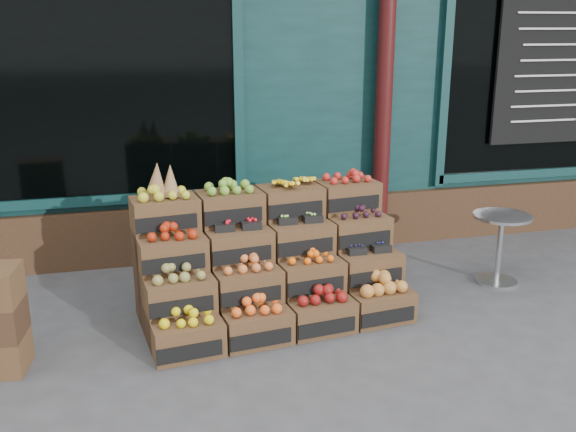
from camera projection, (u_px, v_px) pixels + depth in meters
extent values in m
plane|color=#424244|center=(334.00, 341.00, 5.10)|extent=(60.00, 60.00, 0.00)
cube|color=#0D2F2F|center=(224.00, 27.00, 9.25)|extent=(12.00, 6.00, 4.80)
cube|color=#0D2F2F|center=(270.00, 115.00, 6.77)|extent=(12.00, 0.12, 3.00)
cube|color=#3D2718|center=(272.00, 226.00, 7.04)|extent=(12.00, 0.18, 0.60)
cube|color=black|center=(112.00, 96.00, 6.25)|extent=(2.40, 0.06, 2.00)
cube|color=black|center=(541.00, 85.00, 7.39)|extent=(2.40, 0.06, 2.00)
cylinder|color=#380D0D|center=(384.00, 105.00, 6.84)|extent=(0.18, 0.18, 3.20)
cube|color=black|center=(547.00, 73.00, 7.28)|extent=(1.30, 0.04, 1.60)
cube|color=#51361F|center=(187.00, 337.00, 4.87)|extent=(0.57, 0.43, 0.27)
cube|color=black|center=(193.00, 352.00, 4.70)|extent=(0.49, 0.07, 0.12)
cube|color=yellow|center=(186.00, 316.00, 4.82)|extent=(0.45, 0.33, 0.09)
cube|color=#51361F|center=(256.00, 326.00, 5.06)|extent=(0.57, 0.43, 0.27)
cube|color=black|center=(264.00, 339.00, 4.89)|extent=(0.49, 0.07, 0.12)
cube|color=#F75C1B|center=(256.00, 305.00, 5.01)|extent=(0.45, 0.33, 0.09)
cube|color=#51361F|center=(320.00, 315.00, 5.25)|extent=(0.57, 0.43, 0.27)
cube|color=black|center=(330.00, 328.00, 5.08)|extent=(0.49, 0.07, 0.12)
cube|color=maroon|center=(320.00, 294.00, 5.20)|extent=(0.45, 0.33, 0.10)
cube|color=#51361F|center=(379.00, 305.00, 5.44)|extent=(0.57, 0.43, 0.27)
cube|color=black|center=(391.00, 317.00, 5.27)|extent=(0.49, 0.07, 0.12)
cube|color=#B97330|center=(380.00, 284.00, 5.39)|extent=(0.45, 0.33, 0.12)
cube|color=#51361F|center=(179.00, 294.00, 5.00)|extent=(0.57, 0.43, 0.27)
cube|color=black|center=(185.00, 307.00, 4.83)|extent=(0.49, 0.07, 0.12)
cube|color=olive|center=(178.00, 273.00, 4.95)|extent=(0.45, 0.33, 0.09)
cube|color=#51361F|center=(247.00, 284.00, 5.19)|extent=(0.57, 0.43, 0.27)
cube|color=black|center=(254.00, 296.00, 5.02)|extent=(0.49, 0.07, 0.12)
cube|color=orange|center=(246.00, 264.00, 5.14)|extent=(0.45, 0.33, 0.09)
cube|color=#51361F|center=(309.00, 275.00, 5.38)|extent=(0.57, 0.43, 0.27)
cube|color=black|center=(319.00, 287.00, 5.21)|extent=(0.49, 0.07, 0.12)
cube|color=#F25C0D|center=(310.00, 256.00, 5.33)|extent=(0.45, 0.33, 0.07)
cube|color=#51361F|center=(368.00, 267.00, 5.57)|extent=(0.57, 0.43, 0.27)
cube|color=black|center=(379.00, 277.00, 5.40)|extent=(0.49, 0.07, 0.12)
cube|color=#1D1B43|center=(368.00, 251.00, 5.52)|extent=(0.45, 0.33, 0.03)
cube|color=#51361F|center=(172.00, 253.00, 5.12)|extent=(0.57, 0.43, 0.27)
cube|color=black|center=(177.00, 264.00, 4.96)|extent=(0.49, 0.07, 0.12)
cube|color=#9B200A|center=(171.00, 232.00, 5.07)|extent=(0.45, 0.33, 0.09)
cube|color=#51361F|center=(238.00, 245.00, 5.31)|extent=(0.57, 0.43, 0.27)
cube|color=black|center=(245.00, 255.00, 5.15)|extent=(0.49, 0.07, 0.12)
cube|color=red|center=(238.00, 227.00, 5.27)|extent=(0.45, 0.33, 0.04)
cube|color=#51361F|center=(300.00, 237.00, 5.50)|extent=(0.57, 0.43, 0.27)
cube|color=black|center=(308.00, 247.00, 5.34)|extent=(0.49, 0.07, 0.12)
cube|color=#90C85C|center=(300.00, 221.00, 5.46)|extent=(0.45, 0.33, 0.03)
cube|color=#51361F|center=(357.00, 230.00, 5.69)|extent=(0.57, 0.43, 0.27)
cube|color=black|center=(367.00, 240.00, 5.52)|extent=(0.49, 0.07, 0.12)
cube|color=black|center=(358.00, 212.00, 5.65)|extent=(0.45, 0.33, 0.07)
cube|color=#51361F|center=(165.00, 214.00, 5.25)|extent=(0.57, 0.43, 0.27)
cube|color=black|center=(170.00, 223.00, 5.08)|extent=(0.49, 0.07, 0.12)
cube|color=gold|center=(164.00, 193.00, 5.20)|extent=(0.45, 0.33, 0.09)
cube|color=#51361F|center=(230.00, 207.00, 5.44)|extent=(0.57, 0.43, 0.27)
cube|color=black|center=(236.00, 216.00, 5.27)|extent=(0.49, 0.07, 0.12)
cube|color=#679D2F|center=(229.00, 187.00, 5.39)|extent=(0.45, 0.33, 0.09)
cube|color=#51361F|center=(290.00, 201.00, 5.63)|extent=(0.57, 0.43, 0.27)
cube|color=black|center=(298.00, 210.00, 5.46)|extent=(0.49, 0.07, 0.12)
cube|color=yellow|center=(290.00, 182.00, 5.58)|extent=(0.45, 0.33, 0.08)
cube|color=#51361F|center=(347.00, 195.00, 5.82)|extent=(0.57, 0.43, 0.27)
cube|color=black|center=(356.00, 204.00, 5.65)|extent=(0.49, 0.07, 0.12)
cube|color=red|center=(347.00, 177.00, 5.77)|extent=(0.45, 0.33, 0.08)
cube|color=#3D2718|center=(279.00, 309.00, 5.36)|extent=(2.21, 0.62, 0.27)
cube|color=#3D2718|center=(270.00, 285.00, 5.52)|extent=(2.21, 0.62, 0.53)
cube|color=#3D2718|center=(261.00, 262.00, 5.68)|extent=(2.21, 0.62, 0.80)
cone|color=olive|center=(157.00, 180.00, 5.16)|extent=(0.18, 0.18, 0.31)
cone|color=olive|center=(170.00, 181.00, 5.23)|extent=(0.16, 0.16, 0.27)
cylinder|color=silver|center=(496.00, 281.00, 6.26)|extent=(0.40, 0.40, 0.03)
cylinder|color=silver|center=(499.00, 250.00, 6.17)|extent=(0.05, 0.05, 0.66)
cylinder|color=silver|center=(502.00, 216.00, 6.07)|extent=(0.55, 0.55, 0.03)
imported|color=#1B6127|center=(137.00, 153.00, 6.88)|extent=(0.90, 0.69, 2.20)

